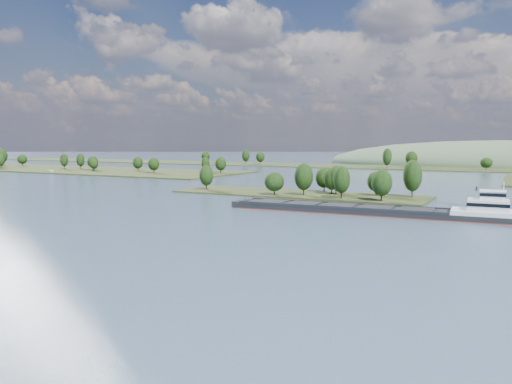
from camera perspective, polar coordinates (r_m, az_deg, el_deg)
The scene contains 7 objects.
ground at distance 144.48m, azimuth -4.69°, elevation -2.57°, with size 1800.00×1800.00×0.00m, color #3A4F64.
tree_island at distance 193.39m, azimuth 6.81°, elevation 0.65°, with size 100.00×30.00×15.05m.
left_bank at distance 402.89m, azimuth -21.71°, elevation 2.54°, with size 300.00×80.00×16.00m.
back_shoreline at distance 406.56m, azimuth 18.23°, elevation 2.67°, with size 900.00×60.00×16.46m.
hill_west at distance 501.03m, azimuth 25.99°, elevation 2.82°, with size 320.00×160.00×44.00m, color #42583D.
cargo_barge at distance 148.17m, azimuth 14.41°, elevation -1.98°, with size 82.80×14.33×11.14m.
motorboat at distance 355.56m, azimuth -22.38°, elevation 2.19°, with size 2.49×6.63×2.56m, color white.
Camera 1 is at (77.21, -0.29, 21.02)m, focal length 35.00 mm.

